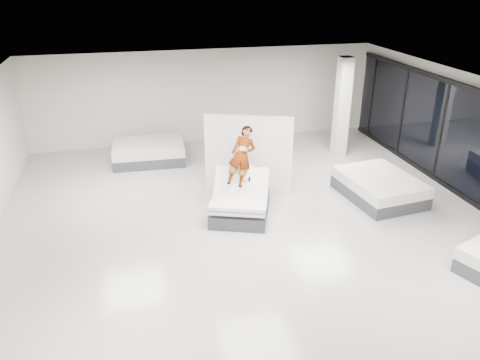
{
  "coord_description": "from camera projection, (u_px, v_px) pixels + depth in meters",
  "views": [
    {
      "loc": [
        -2.62,
        -8.87,
        5.63
      ],
      "look_at": [
        -0.19,
        1.1,
        1.0
      ],
      "focal_mm": 35.0,
      "sensor_mm": 36.0,
      "label": 1
    }
  ],
  "objects": [
    {
      "name": "person",
      "position": [
        242.0,
        167.0,
        11.58
      ],
      "size": [
        1.06,
        1.61,
        1.13
      ],
      "primitive_type": "imported",
      "rotation": [
        1.01,
        0.0,
        -0.36
      ],
      "color": "slate",
      "rests_on": "hero_bed"
    },
    {
      "name": "hero_bed",
      "position": [
        240.0,
        202.0,
        11.61
      ],
      "size": [
        1.9,
        2.16,
        1.2
      ],
      "color": "#36363B",
      "rests_on": "floor"
    },
    {
      "name": "room",
      "position": [
        260.0,
        174.0,
        10.08
      ],
      "size": [
        14.0,
        14.04,
        3.2
      ],
      "color": "beige",
      "rests_on": "ground"
    },
    {
      "name": "flat_bed_left_far",
      "position": [
        149.0,
        152.0,
        14.94
      ],
      "size": [
        2.26,
        1.73,
        0.61
      ],
      "color": "#36363B",
      "rests_on": "floor"
    },
    {
      "name": "divider_panel",
      "position": [
        248.0,
        154.0,
        12.61
      ],
      "size": [
        2.24,
        0.99,
        2.16
      ],
      "primitive_type": "cube",
      "rotation": [
        0.0,
        0.0,
        -0.39
      ],
      "color": "white",
      "rests_on": "floor"
    },
    {
      "name": "flat_bed_right_far",
      "position": [
        379.0,
        187.0,
        12.52
      ],
      "size": [
        1.89,
        2.39,
        0.61
      ],
      "color": "#36363B",
      "rests_on": "floor"
    },
    {
      "name": "remote",
      "position": [
        249.0,
        179.0,
        11.31
      ],
      "size": [
        0.1,
        0.15,
        0.08
      ],
      "primitive_type": "cube",
      "rotation": [
        0.35,
        0.0,
        -0.36
      ],
      "color": "black",
      "rests_on": "person"
    },
    {
      "name": "column",
      "position": [
        342.0,
        108.0,
        14.93
      ],
      "size": [
        0.4,
        0.4,
        3.2
      ],
      "primitive_type": "cube",
      "color": "beige",
      "rests_on": "floor"
    }
  ]
}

